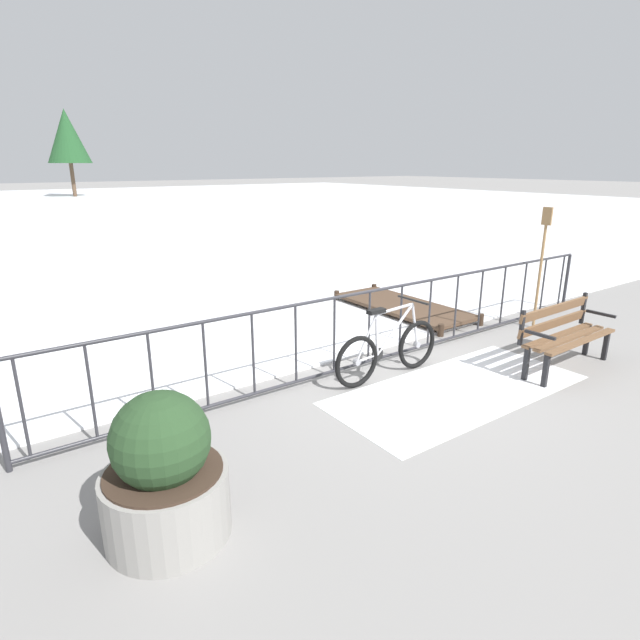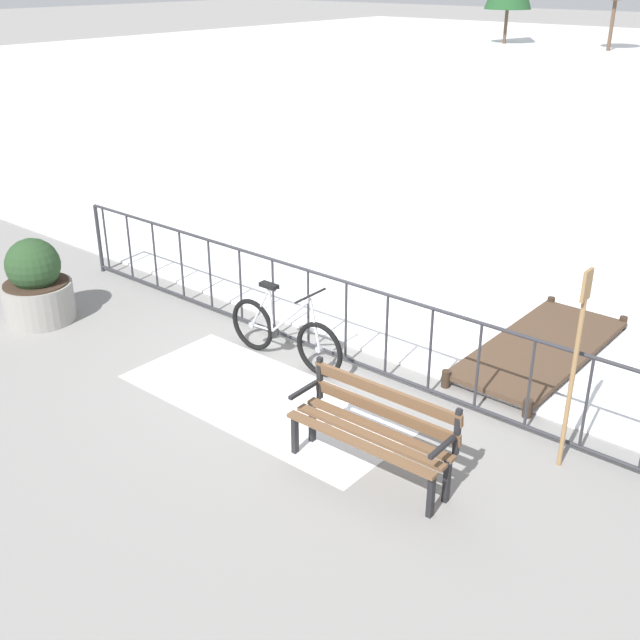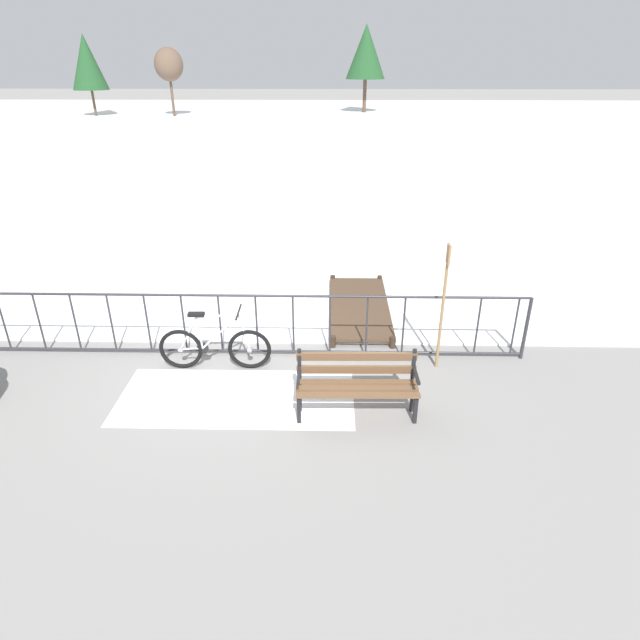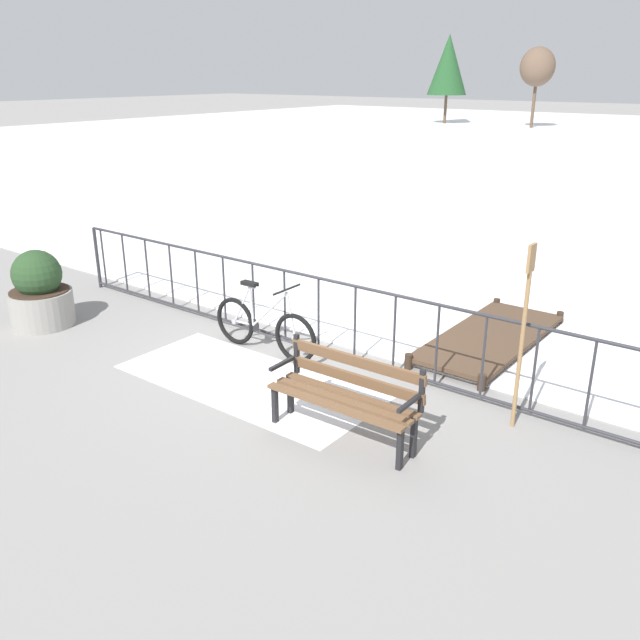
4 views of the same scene
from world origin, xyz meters
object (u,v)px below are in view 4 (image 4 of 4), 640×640
Objects in this scene: bicycle_near_railing at (264,327)px; planter_with_shrub at (40,293)px; park_bench at (347,390)px; oar_upright at (524,326)px.

planter_with_shrub is (-3.30, -1.21, 0.12)m from bicycle_near_railing.
bicycle_near_railing is 1.06× the size of park_bench.
oar_upright is (3.41, 0.11, 0.77)m from bicycle_near_railing.
park_bench is 1.88m from oar_upright.
bicycle_near_railing is 3.52m from planter_with_shrub.
oar_upright is (6.72, 1.32, 0.64)m from planter_with_shrub.
bicycle_near_railing is 1.51× the size of planter_with_shrub.
park_bench is 0.81× the size of oar_upright.
planter_with_shrub is (-5.42, -0.11, -0.02)m from park_bench.
oar_upright is (1.30, 1.21, 0.63)m from park_bench.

